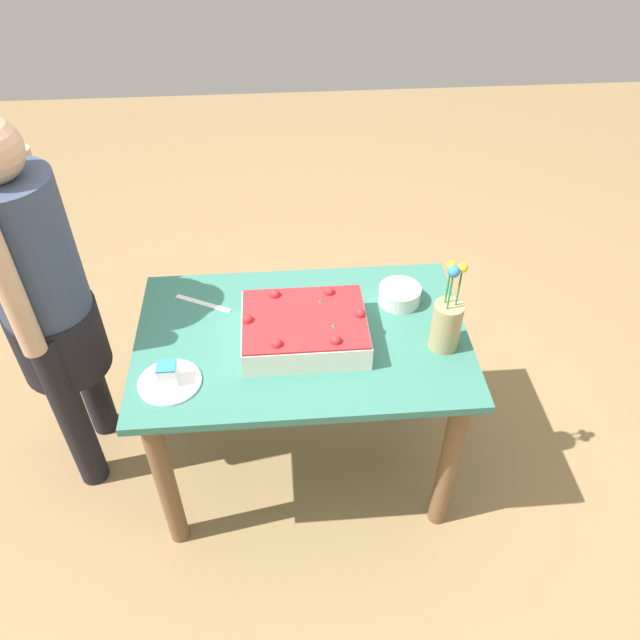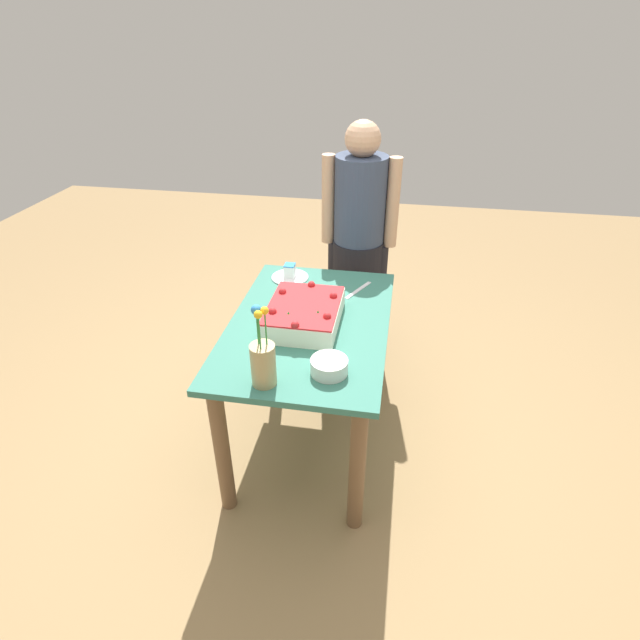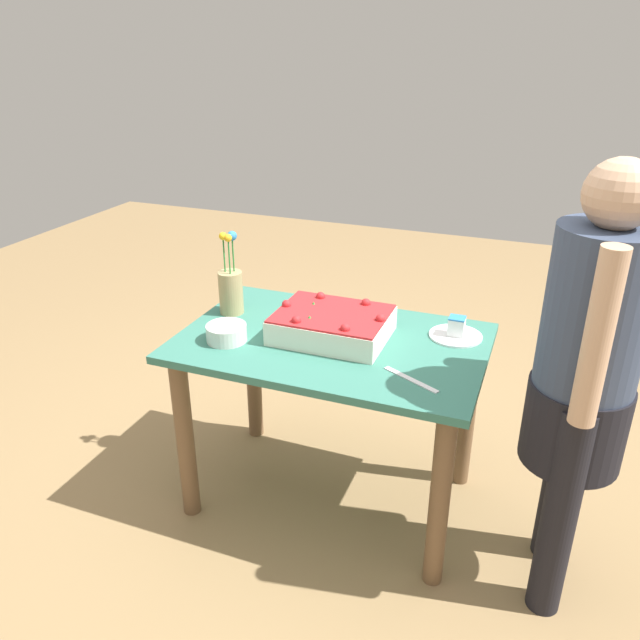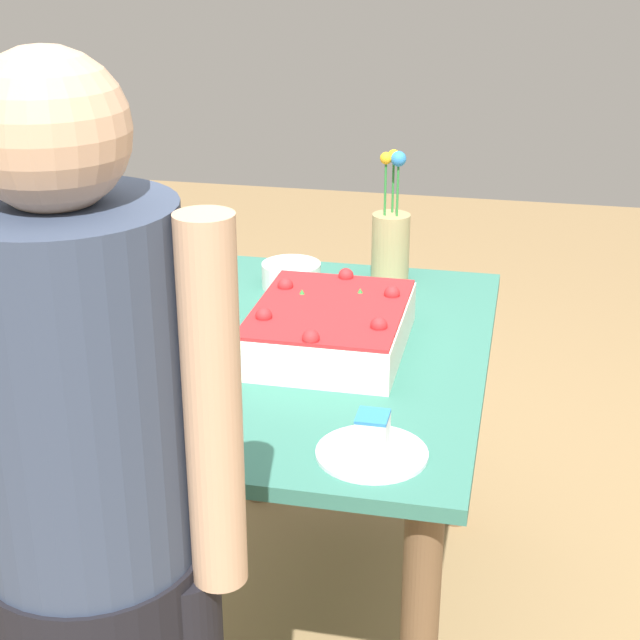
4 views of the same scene
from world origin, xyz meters
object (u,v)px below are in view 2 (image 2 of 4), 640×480
at_px(sheet_cake, 322,249).
at_px(serving_plate_with_slice, 366,373).
at_px(flower_vase, 428,333).
at_px(fruit_bowl, 331,189).
at_px(person_standing, 102,264).
at_px(cake_knife, 426,306).

distance_m(sheet_cake, serving_plate_with_slice, 0.60).
relative_size(sheet_cake, flower_vase, 1.32).
distance_m(fruit_bowl, person_standing, 0.97).
xyz_separation_m(serving_plate_with_slice, fruit_bowl, (0.91, -0.43, 0.02)).
xyz_separation_m(serving_plate_with_slice, cake_knife, (0.17, -0.35, -0.02)).
height_order(serving_plate_with_slice, flower_vase, flower_vase).
relative_size(fruit_bowl, person_standing, 0.10).
bearing_deg(sheet_cake, cake_knife, -157.78).
bearing_deg(serving_plate_with_slice, flower_vase, -101.88).
distance_m(serving_plate_with_slice, cake_knife, 0.39).
bearing_deg(person_standing, fruit_bowl, 8.53).
bearing_deg(serving_plate_with_slice, person_standing, 34.71).
bearing_deg(fruit_bowl, sheet_cake, 144.45).
bearing_deg(serving_plate_with_slice, fruit_bowl, -25.28).
distance_m(sheet_cake, flower_vase, 0.61).
height_order(sheet_cake, flower_vase, flower_vase).
height_order(serving_plate_with_slice, cake_knife, serving_plate_with_slice).
bearing_deg(flower_vase, person_standing, 41.72).
relative_size(serving_plate_with_slice, fruit_bowl, 1.32).
relative_size(cake_knife, fruit_bowl, 1.51).
bearing_deg(flower_vase, serving_plate_with_slice, 78.12).
distance_m(serving_plate_with_slice, fruit_bowl, 1.00).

